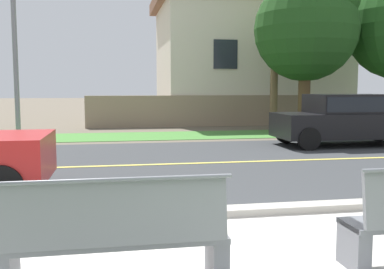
{
  "coord_description": "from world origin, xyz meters",
  "views": [
    {
      "loc": [
        -1.56,
        -3.28,
        1.72
      ],
      "look_at": [
        -0.36,
        3.43,
        1.0
      ],
      "focal_mm": 41.24,
      "sensor_mm": 36.0,
      "label": 1
    }
  ],
  "objects_px": {
    "bench_left": "(116,239)",
    "car_black_near": "(347,117)",
    "streetlamp": "(14,5)",
    "shade_tree_left": "(310,22)"
  },
  "relations": [
    {
      "from": "bench_left",
      "to": "streetlamp",
      "type": "bearing_deg",
      "value": 104.68
    },
    {
      "from": "bench_left",
      "to": "car_black_near",
      "type": "xyz_separation_m",
      "value": [
        6.93,
        8.54,
        0.39
      ]
    },
    {
      "from": "car_black_near",
      "to": "shade_tree_left",
      "type": "height_order",
      "value": "shade_tree_left"
    },
    {
      "from": "bench_left",
      "to": "car_black_near",
      "type": "distance_m",
      "value": 11.0
    },
    {
      "from": "bench_left",
      "to": "streetlamp",
      "type": "distance_m",
      "value": 12.94
    },
    {
      "from": "streetlamp",
      "to": "shade_tree_left",
      "type": "height_order",
      "value": "streetlamp"
    },
    {
      "from": "bench_left",
      "to": "shade_tree_left",
      "type": "distance_m",
      "value": 15.03
    },
    {
      "from": "bench_left",
      "to": "streetlamp",
      "type": "relative_size",
      "value": 0.25
    },
    {
      "from": "bench_left",
      "to": "shade_tree_left",
      "type": "height_order",
      "value": "shade_tree_left"
    },
    {
      "from": "streetlamp",
      "to": "shade_tree_left",
      "type": "xyz_separation_m",
      "value": [
        10.59,
        0.57,
        -0.18
      ]
    }
  ]
}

